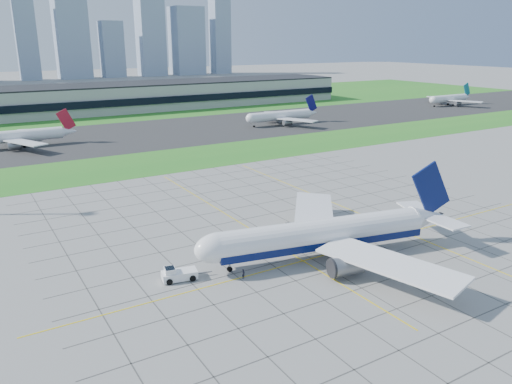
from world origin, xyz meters
TOP-DOWN VIEW (x-y plane):
  - ground at (0.00, 0.00)m, footprint 1400.00×1400.00m
  - grass_median at (0.00, 90.00)m, footprint 700.00×35.00m
  - asphalt_taxiway at (0.00, 145.00)m, footprint 700.00×75.00m
  - grass_far at (0.00, 255.00)m, footprint 700.00×145.00m
  - apron_markings at (0.43, 11.09)m, footprint 120.00×130.00m
  - terminal at (40.00, 229.87)m, footprint 260.00×43.00m
  - city_skyline at (-8.71, 520.00)m, footprint 523.00×32.40m
  - airliner at (-5.56, -2.50)m, footprint 54.10×54.30m
  - pushback_tug at (-33.50, 3.03)m, footprint 9.06×4.11m
  - crew_near at (-23.34, -2.44)m, footprint 0.77×0.72m
  - distant_jet_1 at (-43.43, 141.97)m, footprint 41.70×42.66m
  - distant_jet_2 at (77.07, 134.70)m, footprint 40.11×42.66m
  - distant_jet_3 at (213.99, 142.53)m, footprint 35.86×42.66m

SIDE VIEW (x-z plane):
  - ground at x=0.00m, z-range 0.00..0.00m
  - apron_markings at x=0.43m, z-range 0.00..0.03m
  - grass_median at x=0.00m, z-range 0.00..0.04m
  - grass_far at x=0.00m, z-range 0.00..0.04m
  - asphalt_taxiway at x=0.00m, z-range 0.01..0.05m
  - crew_near at x=-23.34m, z-range 0.00..1.78m
  - pushback_tug at x=-33.50m, z-range -0.14..2.35m
  - distant_jet_3 at x=213.99m, z-range -2.55..11.52m
  - distant_jet_2 at x=77.07m, z-range -2.55..11.52m
  - distant_jet_1 at x=-43.43m, z-range -2.55..11.52m
  - airliner at x=-5.56m, z-range -3.90..13.30m
  - terminal at x=40.00m, z-range -0.01..15.79m
  - city_skyline at x=-8.71m, z-range -20.91..139.09m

